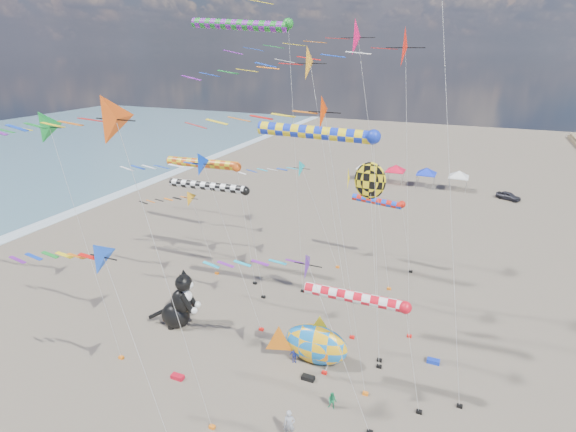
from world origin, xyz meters
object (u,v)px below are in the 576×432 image
(cat_inflatable, at_px, (177,299))
(child_blue, at_px, (294,355))
(fish_inflatable, at_px, (315,344))
(parked_car, at_px, (508,196))
(child_green, at_px, (332,401))
(person_adult, at_px, (289,425))

(cat_inflatable, relative_size, child_blue, 4.28)
(fish_inflatable, bearing_deg, parked_car, 72.89)
(child_green, xyz_separation_m, parked_car, (11.90, 50.81, 0.00))
(child_green, distance_m, child_blue, 5.14)
(cat_inflatable, distance_m, parked_car, 53.84)
(parked_car, bearing_deg, child_green, -164.24)
(child_green, relative_size, parked_car, 0.34)
(child_green, bearing_deg, child_blue, 139.81)
(parked_car, bearing_deg, fish_inflatable, -168.17)
(cat_inflatable, xyz_separation_m, child_green, (14.44, -3.89, -1.89))
(fish_inflatable, distance_m, child_green, 4.75)
(cat_inflatable, xyz_separation_m, parked_car, (26.34, 46.92, -1.89))
(person_adult, height_order, child_blue, person_adult)
(cat_inflatable, distance_m, child_blue, 10.68)
(person_adult, height_order, parked_car, person_adult)
(cat_inflatable, height_order, person_adult, cat_inflatable)
(fish_inflatable, relative_size, child_green, 5.22)
(fish_inflatable, bearing_deg, child_green, -56.91)
(person_adult, relative_size, child_blue, 1.63)
(child_green, xyz_separation_m, child_blue, (-3.94, 3.30, -0.02))
(cat_inflatable, distance_m, fish_inflatable, 11.93)
(fish_inflatable, bearing_deg, child_blue, -156.71)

